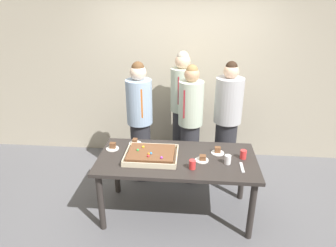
% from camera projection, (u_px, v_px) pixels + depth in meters
% --- Properties ---
extents(ground_plane, '(12.00, 12.00, 0.00)m').
position_uv_depth(ground_plane, '(176.00, 212.00, 3.67)').
color(ground_plane, '#5B5B60').
extents(interior_back_panel, '(8.00, 0.12, 3.00)m').
position_uv_depth(interior_back_panel, '(184.00, 62.00, 4.54)').
color(interior_back_panel, '#B2A893').
rests_on(interior_back_panel, ground_plane).
extents(party_table, '(1.78, 0.86, 0.76)m').
position_uv_depth(party_table, '(177.00, 165.00, 3.41)').
color(party_table, '#2D2826').
rests_on(party_table, ground_plane).
extents(sheet_cake, '(0.58, 0.47, 0.10)m').
position_uv_depth(sheet_cake, '(151.00, 155.00, 3.36)').
color(sheet_cake, beige).
rests_on(sheet_cake, party_table).
extents(plated_slice_near_left, '(0.15, 0.15, 0.08)m').
position_uv_depth(plated_slice_near_left, '(113.00, 147.00, 3.56)').
color(plated_slice_near_left, white).
rests_on(plated_slice_near_left, party_table).
extents(plated_slice_near_right, '(0.15, 0.15, 0.06)m').
position_uv_depth(plated_slice_near_right, '(202.00, 159.00, 3.31)').
color(plated_slice_near_right, white).
rests_on(plated_slice_near_right, party_table).
extents(plated_slice_far_left, '(0.15, 0.15, 0.06)m').
position_uv_depth(plated_slice_far_left, '(135.00, 142.00, 3.68)').
color(plated_slice_far_left, white).
rests_on(plated_slice_far_left, party_table).
extents(plated_slice_far_right, '(0.15, 0.15, 0.07)m').
position_uv_depth(plated_slice_far_right, '(218.00, 151.00, 3.46)').
color(plated_slice_far_right, white).
rests_on(plated_slice_far_right, party_table).
extents(drink_cup_nearest, '(0.07, 0.07, 0.10)m').
position_uv_depth(drink_cup_nearest, '(228.00, 160.00, 3.23)').
color(drink_cup_nearest, white).
rests_on(drink_cup_nearest, party_table).
extents(drink_cup_middle, '(0.07, 0.07, 0.10)m').
position_uv_depth(drink_cup_middle, '(243.00, 154.00, 3.34)').
color(drink_cup_middle, red).
rests_on(drink_cup_middle, party_table).
extents(drink_cup_far_end, '(0.07, 0.07, 0.10)m').
position_uv_depth(drink_cup_far_end, '(192.00, 164.00, 3.14)').
color(drink_cup_far_end, red).
rests_on(drink_cup_far_end, party_table).
extents(cake_server_utensil, '(0.03, 0.20, 0.01)m').
position_uv_depth(cake_server_utensil, '(242.00, 167.00, 3.17)').
color(cake_server_utensil, silver).
rests_on(cake_server_utensil, party_table).
extents(person_serving_front, '(0.34, 0.34, 1.75)m').
position_uv_depth(person_serving_front, '(182.00, 109.00, 4.37)').
color(person_serving_front, '#28282D').
rests_on(person_serving_front, ground_plane).
extents(person_green_shirt_behind, '(0.37, 0.37, 1.68)m').
position_uv_depth(person_green_shirt_behind, '(227.00, 121.00, 4.08)').
color(person_green_shirt_behind, '#28282D').
rests_on(person_green_shirt_behind, ground_plane).
extents(person_striped_tie_right, '(0.34, 0.34, 1.68)m').
position_uv_depth(person_striped_tie_right, '(140.00, 121.00, 4.04)').
color(person_striped_tie_right, '#28282D').
rests_on(person_striped_tie_right, ground_plane).
extents(person_far_right_suit, '(0.32, 0.32, 1.65)m').
position_uv_depth(person_far_right_suit, '(190.00, 124.00, 3.99)').
color(person_far_right_suit, '#28282D').
rests_on(person_far_right_suit, ground_plane).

